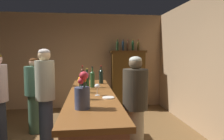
{
  "coord_description": "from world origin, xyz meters",
  "views": [
    {
      "loc": [
        0.49,
        -2.68,
        1.62
      ],
      "look_at": [
        0.88,
        0.56,
        1.34
      ],
      "focal_mm": 31.75,
      "sensor_mm": 36.0,
      "label": 1
    }
  ],
  "objects_px": {
    "bar_counter": "(92,131)",
    "display_bottle_right": "(138,46)",
    "wine_bottle_merlot": "(87,80)",
    "display_bottle_left": "(117,46)",
    "wine_glass_mid": "(97,87)",
    "wine_bottle_riesling": "(92,78)",
    "patron_in_grey": "(45,94)",
    "wine_bottle_syrah": "(82,84)",
    "cheese_plate": "(108,98)",
    "display_cabinet": "(128,78)",
    "wine_glass_front": "(85,80)",
    "wine_bottle_rose": "(82,76)",
    "patron_near_entrance": "(35,93)",
    "wine_bottle_pinot": "(101,76)",
    "flower_arrangement": "(82,93)",
    "display_bottle_midleft": "(123,45)",
    "wine_bottle_malbec": "(83,89)",
    "display_bottle_midright": "(133,45)",
    "bartender": "(135,105)"
  },
  "relations": [
    {
      "from": "wine_bottle_merlot",
      "to": "cheese_plate",
      "type": "xyz_separation_m",
      "value": [
        0.25,
        -0.65,
        -0.13
      ]
    },
    {
      "from": "bartender",
      "to": "wine_bottle_pinot",
      "type": "bearing_deg",
      "value": -68.92
    },
    {
      "from": "wine_bottle_syrah",
      "to": "wine_bottle_rose",
      "type": "relative_size",
      "value": 0.92
    },
    {
      "from": "wine_bottle_riesling",
      "to": "wine_glass_front",
      "type": "bearing_deg",
      "value": 135.62
    },
    {
      "from": "wine_bottle_syrah",
      "to": "display_bottle_left",
      "type": "distance_m",
      "value": 3.17
    },
    {
      "from": "wine_bottle_merlot",
      "to": "wine_glass_mid",
      "type": "distance_m",
      "value": 0.49
    },
    {
      "from": "wine_glass_mid",
      "to": "patron_near_entrance",
      "type": "distance_m",
      "value": 2.03
    },
    {
      "from": "wine_bottle_malbec",
      "to": "patron_near_entrance",
      "type": "relative_size",
      "value": 0.18
    },
    {
      "from": "wine_glass_mid",
      "to": "display_bottle_midleft",
      "type": "xyz_separation_m",
      "value": [
        0.9,
        3.16,
        0.65
      ]
    },
    {
      "from": "cheese_plate",
      "to": "display_bottle_right",
      "type": "xyz_separation_m",
      "value": [
        1.22,
        3.33,
        0.74
      ]
    },
    {
      "from": "bar_counter",
      "to": "wine_bottle_merlot",
      "type": "relative_size",
      "value": 8.21
    },
    {
      "from": "wine_bottle_syrah",
      "to": "cheese_plate",
      "type": "relative_size",
      "value": 2.06
    },
    {
      "from": "display_cabinet",
      "to": "patron_in_grey",
      "type": "height_order",
      "value": "display_cabinet"
    },
    {
      "from": "wine_bottle_rose",
      "to": "display_bottle_midleft",
      "type": "relative_size",
      "value": 1.02
    },
    {
      "from": "display_bottle_midright",
      "to": "wine_bottle_malbec",
      "type": "bearing_deg",
      "value": -112.0
    },
    {
      "from": "wine_bottle_riesling",
      "to": "wine_bottle_rose",
      "type": "relative_size",
      "value": 1.02
    },
    {
      "from": "wine_bottle_riesling",
      "to": "patron_in_grey",
      "type": "height_order",
      "value": "patron_in_grey"
    },
    {
      "from": "flower_arrangement",
      "to": "patron_near_entrance",
      "type": "bearing_deg",
      "value": 114.8
    },
    {
      "from": "wine_bottle_riesling",
      "to": "wine_bottle_merlot",
      "type": "relative_size",
      "value": 1.06
    },
    {
      "from": "cheese_plate",
      "to": "display_bottle_left",
      "type": "bearing_deg",
      "value": 79.62
    },
    {
      "from": "wine_bottle_malbec",
      "to": "wine_bottle_merlot",
      "type": "height_order",
      "value": "wine_bottle_merlot"
    },
    {
      "from": "wine_bottle_riesling",
      "to": "patron_in_grey",
      "type": "distance_m",
      "value": 0.86
    },
    {
      "from": "cheese_plate",
      "to": "display_bottle_right",
      "type": "height_order",
      "value": "display_bottle_right"
    },
    {
      "from": "flower_arrangement",
      "to": "display_bottle_midleft",
      "type": "relative_size",
      "value": 1.15
    },
    {
      "from": "wine_bottle_rose",
      "to": "wine_bottle_pinot",
      "type": "bearing_deg",
      "value": 3.92
    },
    {
      "from": "patron_in_grey",
      "to": "wine_bottle_merlot",
      "type": "bearing_deg",
      "value": 28.32
    },
    {
      "from": "wine_bottle_riesling",
      "to": "display_bottle_left",
      "type": "distance_m",
      "value": 2.75
    },
    {
      "from": "display_cabinet",
      "to": "flower_arrangement",
      "type": "bearing_deg",
      "value": -107.95
    },
    {
      "from": "patron_near_entrance",
      "to": "display_bottle_right",
      "type": "bearing_deg",
      "value": 89.22
    },
    {
      "from": "wine_bottle_pinot",
      "to": "wine_bottle_riesling",
      "type": "relative_size",
      "value": 0.97
    },
    {
      "from": "wine_bottle_merlot",
      "to": "display_bottle_left",
      "type": "xyz_separation_m",
      "value": [
        0.86,
        2.69,
        0.62
      ]
    },
    {
      "from": "wine_bottle_merlot",
      "to": "wine_glass_mid",
      "type": "bearing_deg",
      "value": -74.85
    },
    {
      "from": "wine_bottle_pinot",
      "to": "wine_glass_front",
      "type": "xyz_separation_m",
      "value": [
        -0.28,
        -0.26,
        -0.03
      ]
    },
    {
      "from": "wine_glass_mid",
      "to": "patron_in_grey",
      "type": "xyz_separation_m",
      "value": [
        -0.82,
        0.86,
        -0.25
      ]
    },
    {
      "from": "wine_bottle_syrah",
      "to": "wine_glass_front",
      "type": "bearing_deg",
      "value": 87.48
    },
    {
      "from": "wine_bottle_pinot",
      "to": "wine_bottle_malbec",
      "type": "height_order",
      "value": "wine_bottle_pinot"
    },
    {
      "from": "wine_bottle_malbec",
      "to": "patron_near_entrance",
      "type": "bearing_deg",
      "value": 119.27
    },
    {
      "from": "flower_arrangement",
      "to": "display_bottle_right",
      "type": "xyz_separation_m",
      "value": [
        1.52,
        3.75,
        0.59
      ]
    },
    {
      "from": "wine_glass_mid",
      "to": "display_bottle_left",
      "type": "height_order",
      "value": "display_bottle_left"
    },
    {
      "from": "display_cabinet",
      "to": "wine_bottle_pinot",
      "type": "xyz_separation_m",
      "value": [
        -0.93,
        -2.19,
        0.34
      ]
    },
    {
      "from": "patron_in_grey",
      "to": "bartender",
      "type": "height_order",
      "value": "patron_in_grey"
    },
    {
      "from": "wine_bottle_syrah",
      "to": "bar_counter",
      "type": "bearing_deg",
      "value": -14.12
    },
    {
      "from": "wine_glass_mid",
      "to": "patron_near_entrance",
      "type": "bearing_deg",
      "value": 126.41
    },
    {
      "from": "wine_bottle_merlot",
      "to": "patron_in_grey",
      "type": "distance_m",
      "value": 0.84
    },
    {
      "from": "display_cabinet",
      "to": "display_bottle_midright",
      "type": "distance_m",
      "value": 0.97
    },
    {
      "from": "bar_counter",
      "to": "display_bottle_right",
      "type": "distance_m",
      "value": 3.56
    },
    {
      "from": "wine_bottle_syrah",
      "to": "patron_in_grey",
      "type": "height_order",
      "value": "patron_in_grey"
    },
    {
      "from": "wine_bottle_rose",
      "to": "patron_near_entrance",
      "type": "relative_size",
      "value": 0.21
    },
    {
      "from": "flower_arrangement",
      "to": "display_bottle_midleft",
      "type": "xyz_separation_m",
      "value": [
        1.07,
        3.75,
        0.6
      ]
    },
    {
      "from": "flower_arrangement",
      "to": "wine_bottle_pinot",
      "type": "bearing_deg",
      "value": 79.69
    }
  ]
}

